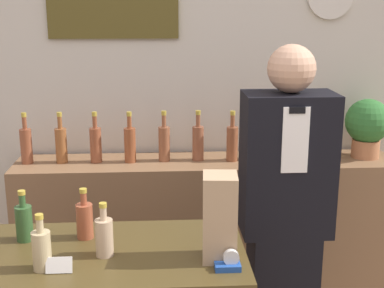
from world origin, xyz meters
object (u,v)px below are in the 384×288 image
object	(u,v)px
paper_bag	(220,217)
tape_dispenser	(229,263)
shopkeeper	(284,220)
potted_plant	(367,125)

from	to	relation	value
paper_bag	tape_dispenser	world-z (taller)	paper_bag
shopkeeper	tape_dispenser	bearing A→B (deg)	-118.27
shopkeeper	tape_dispenser	xyz separation A→B (m)	(-0.35, -0.65, 0.12)
shopkeeper	tape_dispenser	world-z (taller)	shopkeeper
shopkeeper	tape_dispenser	size ratio (longest dim) A/B	18.32
paper_bag	tape_dispenser	size ratio (longest dim) A/B	3.54
potted_plant	paper_bag	size ratio (longest dim) A/B	1.13
potted_plant	paper_bag	world-z (taller)	potted_plant
shopkeeper	paper_bag	bearing A→B (deg)	-123.41
shopkeeper	paper_bag	world-z (taller)	shopkeeper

